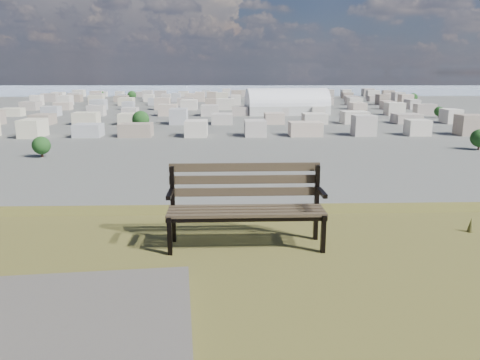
{
  "coord_description": "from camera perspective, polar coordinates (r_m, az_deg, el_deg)",
  "views": [
    {
      "loc": [
        -0.56,
        -2.07,
        26.88
      ],
      "look_at": [
        -0.33,
        4.79,
        25.3
      ],
      "focal_mm": 35.0,
      "sensor_mm": 36.0,
      "label": 1
    }
  ],
  "objects": [
    {
      "name": "park_bench",
      "position": [
        5.15,
        0.7,
        -2.55
      ],
      "size": [
        1.7,
        0.56,
        0.89
      ],
      "rotation": [
        0.0,
        0.0,
        0.01
      ],
      "color": "#443927",
      "rests_on": "hilltop_mesa"
    },
    {
      "name": "far_hills",
      "position": [
        1406.29,
        -4.47,
        12.86
      ],
      "size": [
        2050.0,
        340.0,
        60.0
      ],
      "color": "#939AB7",
      "rests_on": "ground"
    },
    {
      "name": "city_blocks",
      "position": [
        397.2,
        -1.84,
        9.57
      ],
      "size": [
        395.0,
        361.0,
        7.0
      ],
      "color": "beige",
      "rests_on": "ground"
    },
    {
      "name": "city_trees",
      "position": [
        322.86,
        -6.56,
        8.96
      ],
      "size": [
        406.52,
        387.2,
        9.98
      ],
      "color": "#311E18",
      "rests_on": "ground"
    },
    {
      "name": "arena",
      "position": [
        312.62,
        5.72,
        8.93
      ],
      "size": [
        55.19,
        28.18,
        22.39
      ],
      "rotation": [
        0.0,
        0.0,
        0.11
      ],
      "color": "#B5B5B1",
      "rests_on": "ground"
    },
    {
      "name": "bay_water",
      "position": [
        902.47,
        -1.9,
        11.24
      ],
      "size": [
        2400.0,
        700.0,
        0.12
      ],
      "primitive_type": "cube",
      "color": "#98B2C1",
      "rests_on": "ground"
    }
  ]
}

